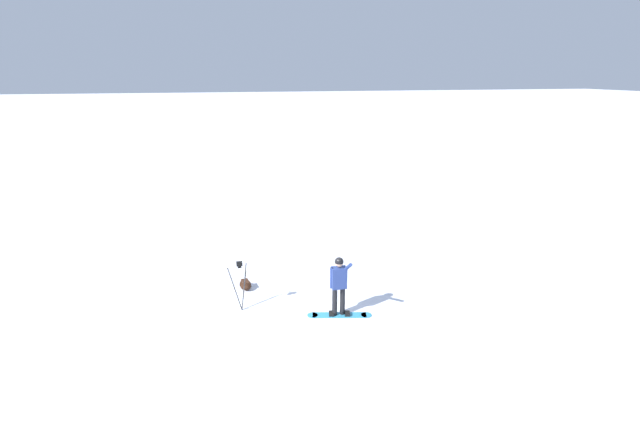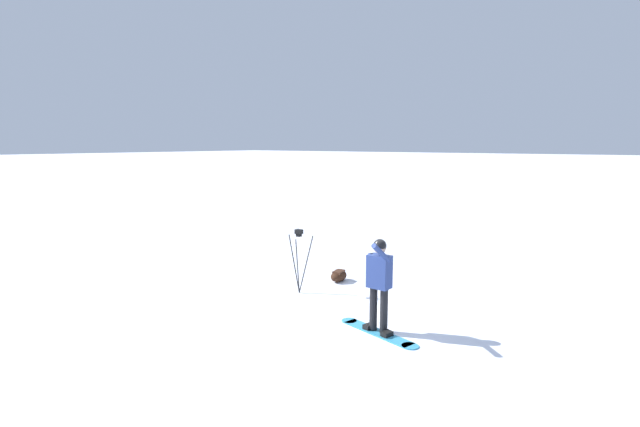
# 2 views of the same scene
# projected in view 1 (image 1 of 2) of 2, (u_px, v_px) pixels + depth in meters

# --- Properties ---
(ground_plane) EXTENTS (300.00, 300.00, 0.00)m
(ground_plane) POSITION_uv_depth(u_px,v_px,m) (311.00, 316.00, 12.35)
(ground_plane) COLOR white
(snowboarder) EXTENTS (0.66, 0.47, 1.75)m
(snowboarder) POSITION_uv_depth(u_px,v_px,m) (339.00, 280.00, 12.10)
(snowboarder) COLOR black
(snowboarder) RESTS_ON ground_plane
(snowboard) EXTENTS (0.63, 1.74, 0.10)m
(snowboard) POSITION_uv_depth(u_px,v_px,m) (339.00, 315.00, 12.38)
(snowboard) COLOR teal
(snowboard) RESTS_ON ground_plane
(gear_bag_large) EXTENTS (0.60, 0.43, 0.27)m
(gear_bag_large) POSITION_uv_depth(u_px,v_px,m) (245.00, 284.00, 13.88)
(gear_bag_large) COLOR black
(gear_bag_large) RESTS_ON ground_plane
(camera_tripod) EXTENTS (0.58, 0.55, 1.47)m
(camera_tripod) POSITION_uv_depth(u_px,v_px,m) (240.00, 276.00, 12.37)
(camera_tripod) COLOR #262628
(camera_tripod) RESTS_ON ground_plane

